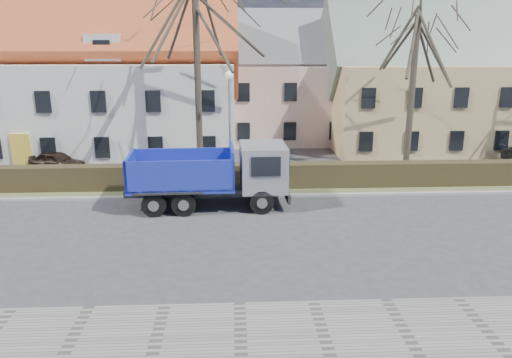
{
  "coord_description": "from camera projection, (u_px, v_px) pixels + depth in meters",
  "views": [
    {
      "loc": [
        -0.15,
        -19.4,
        7.69
      ],
      "look_at": [
        0.9,
        2.26,
        1.6
      ],
      "focal_mm": 35.0,
      "sensor_mm": 36.0,
      "label": 1
    }
  ],
  "objects": [
    {
      "name": "streetlight",
      "position": [
        230.0,
        128.0,
        26.63
      ],
      "size": [
        0.48,
        0.48,
        6.19
      ],
      "primitive_type": null,
      "color": "#A4A5A5",
      "rests_on": "ground"
    },
    {
      "name": "sidewalk_near",
      "position": [
        241.0,
        354.0,
        12.56
      ],
      "size": [
        80.0,
        5.0,
        0.08
      ],
      "primitive_type": "cube",
      "color": "gray",
      "rests_on": "ground"
    },
    {
      "name": "cart_frame",
      "position": [
        195.0,
        190.0,
        25.11
      ],
      "size": [
        0.89,
        0.65,
        0.73
      ],
      "primitive_type": null,
      "rotation": [
        0.0,
        0.0,
        -0.26
      ],
      "color": "silver",
      "rests_on": "ground"
    },
    {
      "name": "building_yellow",
      "position": [
        451.0,
        88.0,
        36.69
      ],
      "size": [
        18.8,
        10.8,
        8.5
      ],
      "primitive_type": null,
      "color": "tan",
      "rests_on": "ground"
    },
    {
      "name": "grass_strip",
      "position": [
        236.0,
        187.0,
        26.69
      ],
      "size": [
        80.0,
        3.0,
        0.1
      ],
      "primitive_type": "cube",
      "color": "#505A32",
      "rests_on": "ground"
    },
    {
      "name": "curb_far",
      "position": [
        236.0,
        196.0,
        25.15
      ],
      "size": [
        80.0,
        0.3,
        0.12
      ],
      "primitive_type": "cube",
      "color": "gray",
      "rests_on": "ground"
    },
    {
      "name": "parked_car_a",
      "position": [
        57.0,
        161.0,
        30.08
      ],
      "size": [
        3.77,
        2.63,
        1.19
      ],
      "primitive_type": "imported",
      "rotation": [
        0.0,
        0.0,
        1.18
      ],
      "color": "black",
      "rests_on": "ground"
    },
    {
      "name": "building_white",
      "position": [
        45.0,
        84.0,
        34.24
      ],
      "size": [
        26.8,
        10.8,
        9.5
      ],
      "primitive_type": null,
      "color": "silver",
      "rests_on": "ground"
    },
    {
      "name": "building_pink",
      "position": [
        285.0,
        88.0,
        39.08
      ],
      "size": [
        10.8,
        8.8,
        8.0
      ],
      "primitive_type": null,
      "color": "beige",
      "rests_on": "ground"
    },
    {
      "name": "hedge",
      "position": [
        236.0,
        177.0,
        26.34
      ],
      "size": [
        60.0,
        0.9,
        1.3
      ],
      "primitive_type": "cube",
      "color": "#2D2616",
      "rests_on": "ground"
    },
    {
      "name": "tree_1",
      "position": [
        197.0,
        65.0,
        27.11
      ],
      "size": [
        9.2,
        9.2,
        12.65
      ],
      "primitive_type": null,
      "color": "#332C23",
      "rests_on": "ground"
    },
    {
      "name": "tree_2",
      "position": [
        413.0,
        80.0,
        27.89
      ],
      "size": [
        8.0,
        8.0,
        11.0
      ],
      "primitive_type": null,
      "color": "#332C23",
      "rests_on": "ground"
    },
    {
      "name": "dump_truck",
      "position": [
        203.0,
        176.0,
        23.31
      ],
      "size": [
        7.8,
        3.12,
        3.08
      ],
      "primitive_type": null,
      "rotation": [
        0.0,
        0.0,
        0.03
      ],
      "color": "#162299",
      "rests_on": "ground"
    },
    {
      "name": "ground",
      "position": [
        237.0,
        231.0,
        20.74
      ],
      "size": [
        120.0,
        120.0,
        0.0
      ],
      "primitive_type": "plane",
      "color": "#38383A"
    }
  ]
}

